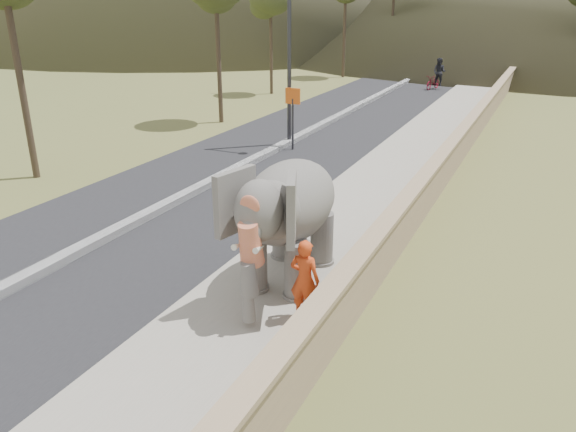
{
  "coord_description": "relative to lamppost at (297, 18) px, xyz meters",
  "views": [
    {
      "loc": [
        4.47,
        -7.75,
        5.63
      ],
      "look_at": [
        0.2,
        1.3,
        1.7
      ],
      "focal_mm": 35.0,
      "sensor_mm": 36.0,
      "label": 1
    }
  ],
  "objects": [
    {
      "name": "ground",
      "position": [
        4.69,
        -12.45,
        -4.87
      ],
      "size": [
        160.0,
        160.0,
        0.0
      ],
      "primitive_type": "plane",
      "color": "olive",
      "rests_on": "ground"
    },
    {
      "name": "elephant_and_man",
      "position": [
        4.71,
        -10.66,
        -3.44
      ],
      "size": [
        2.28,
        3.72,
        2.59
      ],
      "color": "slate",
      "rests_on": "ground"
    },
    {
      "name": "signboard",
      "position": [
        0.19,
        -0.75,
        -3.23
      ],
      "size": [
        0.6,
        0.08,
        2.4
      ],
      "color": "#2D2D33",
      "rests_on": "ground"
    },
    {
      "name": "median",
      "position": [
        -0.31,
        -2.45,
        -4.76
      ],
      "size": [
        0.35,
        120.0,
        0.22
      ],
      "primitive_type": "cube",
      "color": "black",
      "rests_on": "ground"
    },
    {
      "name": "walkway",
      "position": [
        4.69,
        -2.45,
        -4.8
      ],
      "size": [
        3.0,
        120.0,
        0.15
      ],
      "primitive_type": "cube",
      "color": "#9E9687",
      "rests_on": "ground"
    },
    {
      "name": "motorcyclist",
      "position": [
        2.13,
        16.99,
        -4.08
      ],
      "size": [
        1.3,
        1.78,
        1.99
      ],
      "color": "maroon",
      "rests_on": "ground"
    },
    {
      "name": "parapet",
      "position": [
        6.34,
        -2.45,
        -4.32
      ],
      "size": [
        0.3,
        120.0,
        1.1
      ],
      "primitive_type": "cube",
      "color": "tan",
      "rests_on": "ground"
    },
    {
      "name": "lamppost",
      "position": [
        0.0,
        0.0,
        0.0
      ],
      "size": [
        1.76,
        0.36,
        8.0
      ],
      "color": "#2B2B30",
      "rests_on": "ground"
    },
    {
      "name": "road",
      "position": [
        -0.31,
        -2.45,
        -4.86
      ],
      "size": [
        7.0,
        120.0,
        0.03
      ],
      "primitive_type": "cube",
      "color": "black",
      "rests_on": "ground"
    },
    {
      "name": "trees",
      "position": [
        6.54,
        16.4,
        -1.14
      ],
      "size": [
        48.33,
        44.03,
        8.74
      ],
      "color": "#473828",
      "rests_on": "ground"
    }
  ]
}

